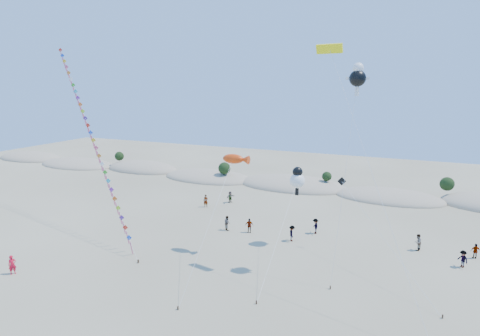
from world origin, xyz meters
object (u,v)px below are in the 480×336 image
object	(u,v)px
kite_train	(90,131)
fish_kite	(236,159)
parafoil_kite	(331,53)
flyer_foreground	(12,265)

from	to	relation	value
kite_train	fish_kite	xyz separation A→B (m)	(19.85, -0.72, -1.91)
parafoil_kite	flyer_foreground	world-z (taller)	parafoil_kite
kite_train	parafoil_kite	world-z (taller)	kite_train
parafoil_kite	flyer_foreground	bearing A→B (deg)	-152.77
fish_kite	flyer_foreground	xyz separation A→B (m)	(-16.81, -13.41, -8.93)
parafoil_kite	flyer_foreground	size ratio (longest dim) A/B	11.36
kite_train	flyer_foreground	bearing A→B (deg)	-77.89
flyer_foreground	fish_kite	bearing A→B (deg)	-26.19
fish_kite	flyer_foreground	world-z (taller)	fish_kite
flyer_foreground	kite_train	bearing A→B (deg)	37.34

